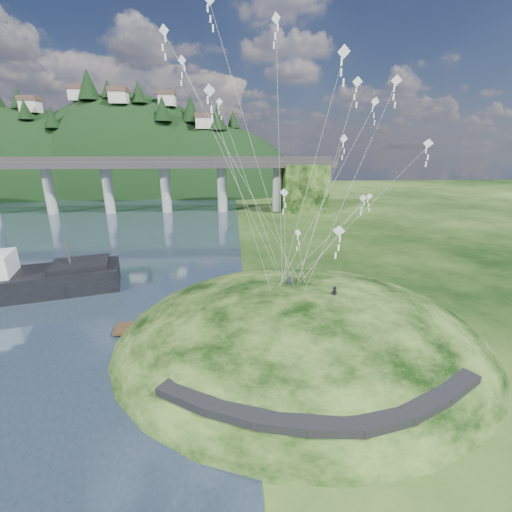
{
  "coord_description": "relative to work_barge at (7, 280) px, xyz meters",
  "views": [
    {
      "loc": [
        1.71,
        -26.81,
        17.5
      ],
      "look_at": [
        4.0,
        6.0,
        7.0
      ],
      "focal_mm": 24.0,
      "sensor_mm": 36.0,
      "label": 1
    }
  ],
  "objects": [
    {
      "name": "grass_hill",
      "position": [
        33.74,
        -11.74,
        -3.64
      ],
      "size": [
        36.0,
        32.0,
        13.0
      ],
      "color": "black",
      "rests_on": "ground"
    },
    {
      "name": "wooden_dock",
      "position": [
        22.48,
        -9.25,
        -1.71
      ],
      "size": [
        13.84,
        3.38,
        0.98
      ],
      "color": "#332114",
      "rests_on": "ground"
    },
    {
      "name": "work_barge",
      "position": [
        0.0,
        0.0,
        0.0
      ],
      "size": [
        25.27,
        13.0,
        8.53
      ],
      "color": "black",
      "rests_on": "ground"
    },
    {
      "name": "kite_flyers",
      "position": [
        34.97,
        -11.94,
        3.56
      ],
      "size": [
        4.41,
        3.18,
        1.69
      ],
      "color": "#23242F",
      "rests_on": "ground"
    },
    {
      "name": "kite_swarm",
      "position": [
        34.17,
        -11.56,
        16.82
      ],
      "size": [
        20.51,
        14.91,
        18.63
      ],
      "color": "white",
      "rests_on": "ground"
    },
    {
      "name": "ground",
      "position": [
        25.74,
        -13.74,
        -2.14
      ],
      "size": [
        320.0,
        320.0,
        0.0
      ],
      "primitive_type": "plane",
      "color": "black",
      "rests_on": "ground"
    },
    {
      "name": "bridge",
      "position": [
        -0.72,
        56.33,
        7.57
      ],
      "size": [
        160.0,
        11.0,
        15.0
      ],
      "color": "#2D2B2B",
      "rests_on": "ground"
    },
    {
      "name": "footpath",
      "position": [
        33.2,
        -23.48,
        -0.05
      ],
      "size": [
        22.29,
        5.84,
        0.83
      ],
      "color": "black",
      "rests_on": "ground"
    },
    {
      "name": "far_ridge",
      "position": [
        -17.84,
        108.43,
        -9.57
      ],
      "size": [
        153.0,
        70.0,
        94.5
      ],
      "color": "black",
      "rests_on": "ground"
    }
  ]
}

